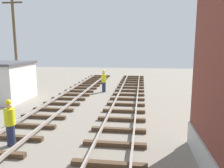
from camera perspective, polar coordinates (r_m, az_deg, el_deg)
name	(u,v)px	position (r m, az deg, el deg)	size (l,w,h in m)	color
control_hut	(6,81)	(17.72, -25.30, 0.64)	(3.00, 3.80, 2.76)	silver
utility_pole_far	(15,43)	(21.48, -23.44, 9.58)	(1.80, 0.24, 7.90)	brown
track_worker_foreground	(104,81)	(18.98, -2.10, 0.71)	(0.40, 0.40, 1.87)	#262D4C
track_worker_distant	(10,123)	(9.69, -24.55, -9.03)	(0.40, 0.40, 1.87)	#262D4C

